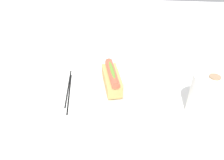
% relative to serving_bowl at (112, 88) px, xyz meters
% --- Properties ---
extents(ground_plane, '(2.40, 2.40, 0.00)m').
position_rel_serving_bowl_xyz_m(ground_plane, '(-0.02, 0.01, -0.02)').
color(ground_plane, white).
extents(serving_bowl, '(0.23, 0.23, 0.03)m').
position_rel_serving_bowl_xyz_m(serving_bowl, '(0.00, 0.00, 0.00)').
color(serving_bowl, silver).
rests_on(serving_bowl, ground_plane).
extents(hotdog_front, '(0.16, 0.09, 0.06)m').
position_rel_serving_bowl_xyz_m(hotdog_front, '(0.00, 0.00, 0.04)').
color(hotdog_front, tan).
rests_on(hotdog_front, serving_bowl).
extents(water_glass, '(0.07, 0.07, 0.09)m').
position_rel_serving_bowl_xyz_m(water_glass, '(-0.20, 0.01, 0.03)').
color(water_glass, white).
rests_on(water_glass, ground_plane).
extents(paper_towel_roll, '(0.11, 0.11, 0.13)m').
position_rel_serving_bowl_xyz_m(paper_towel_roll, '(0.07, 0.29, 0.05)').
color(paper_towel_roll, white).
rests_on(paper_towel_roll, ground_plane).
extents(napkin_box, '(0.12, 0.06, 0.15)m').
position_rel_serving_bowl_xyz_m(napkin_box, '(0.17, 0.08, 0.06)').
color(napkin_box, white).
rests_on(napkin_box, ground_plane).
extents(chopstick_near, '(0.22, 0.05, 0.01)m').
position_rel_serving_bowl_xyz_m(chopstick_near, '(0.02, -0.14, -0.01)').
color(chopstick_near, black).
rests_on(chopstick_near, ground_plane).
extents(chopstick_far, '(0.22, 0.04, 0.01)m').
position_rel_serving_bowl_xyz_m(chopstick_far, '(-0.01, -0.16, -0.01)').
color(chopstick_far, black).
rests_on(chopstick_far, ground_plane).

